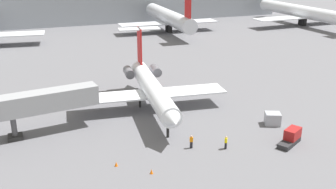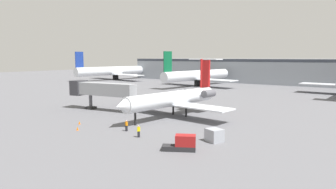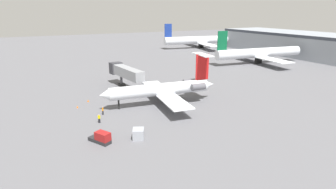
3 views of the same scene
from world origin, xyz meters
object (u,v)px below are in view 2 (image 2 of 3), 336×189
traffic_cone_near (77,129)px  parked_airliner_west_mid (197,75)px  regional_jet (176,98)px  parked_airliner_west_end (115,71)px  ground_crew_loader (139,131)px  traffic_cone_mid (79,123)px  ground_crew_marshaller (126,126)px  baggage_tug_lead (183,144)px  jet_bridge (98,89)px  cargo_container_uld (214,135)px

traffic_cone_near → parked_airliner_west_mid: (-21.70, 73.08, 3.87)m
regional_jet → parked_airliner_west_end: bearing=141.9°
ground_crew_loader → traffic_cone_near: bearing=-167.2°
traffic_cone_near → regional_jet: bearing=71.7°
traffic_cone_mid → ground_crew_marshaller: bearing=6.4°
regional_jet → baggage_tug_lead: regional_jet is taller
jet_bridge → cargo_container_uld: jet_bridge is taller
baggage_tug_lead → parked_airliner_west_end: size_ratio=0.10×
ground_crew_marshaller → regional_jet: bearing=92.1°
regional_jet → parked_airliner_west_mid: bearing=116.6°
ground_crew_marshaller → traffic_cone_mid: ground_crew_marshaller is taller
parked_airliner_west_mid → parked_airliner_west_end: bearing=173.2°
parked_airliner_west_mid → traffic_cone_near: bearing=-73.5°
traffic_cone_near → parked_airliner_west_end: parked_airliner_west_end is taller
jet_bridge → parked_airliner_west_mid: (-10.21, 58.53, -0.22)m
jet_bridge → ground_crew_loader: jet_bridge is taller
cargo_container_uld → traffic_cone_mid: (-23.03, -3.61, -0.57)m
regional_jet → ground_crew_loader: 16.37m
jet_bridge → ground_crew_marshaller: bearing=-30.5°
regional_jet → jet_bridge: size_ratio=1.70×
ground_crew_loader → parked_airliner_west_mid: bearing=114.3°
jet_bridge → ground_crew_loader: (21.79, -12.21, -3.51)m
ground_crew_loader → traffic_cone_mid: size_ratio=3.07×
ground_crew_loader → ground_crew_marshaller: bearing=157.0°
regional_jet → ground_crew_loader: size_ratio=15.84×
ground_crew_loader → cargo_container_uld: size_ratio=0.65×
traffic_cone_near → parked_airliner_west_mid: bearing=106.5°
ground_crew_loader → parked_airliner_west_mid: (-31.99, 70.74, 3.28)m
ground_crew_marshaller → ground_crew_loader: 4.20m
regional_jet → parked_airliner_west_end: size_ratio=0.62×
parked_airliner_west_end → parked_airliner_west_mid: size_ratio=1.13×
cargo_container_uld → parked_airliner_west_mid: bearing=122.0°
ground_crew_loader → traffic_cone_mid: 13.52m
traffic_cone_mid → parked_airliner_west_end: parked_airliner_west_end is taller
jet_bridge → traffic_cone_near: 18.99m
traffic_cone_near → traffic_cone_mid: bearing=137.8°
jet_bridge → baggage_tug_lead: 33.30m
parked_airliner_west_end → traffic_cone_mid: bearing=-47.9°
regional_jet → traffic_cone_mid: (-9.12, -14.98, -3.28)m
ground_crew_loader → parked_airliner_west_end: parked_airliner_west_end is taller
ground_crew_loader → parked_airliner_west_mid: parked_airliner_west_mid is taller
ground_crew_loader → traffic_cone_mid: (-13.49, 0.56, -0.58)m
cargo_container_uld → baggage_tug_lead: bearing=-102.1°
regional_jet → traffic_cone_mid: 17.85m
jet_bridge → traffic_cone_near: jet_bridge is taller
jet_bridge → ground_crew_loader: 25.22m
cargo_container_uld → parked_airliner_west_mid: size_ratio=0.07×
cargo_container_uld → parked_airliner_west_end: 117.08m
baggage_tug_lead → traffic_cone_mid: bearing=174.3°
ground_crew_loader → cargo_container_uld: 10.41m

